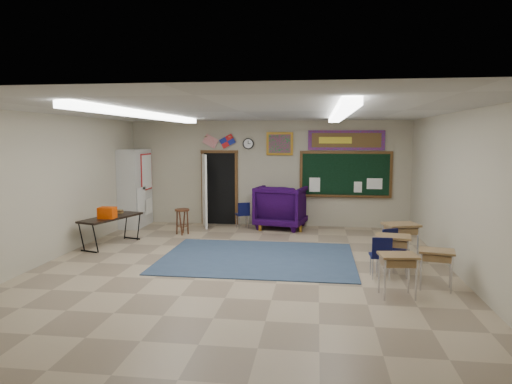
# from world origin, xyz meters

# --- Properties ---
(floor) EXTENTS (9.00, 9.00, 0.00)m
(floor) POSITION_xyz_m (0.00, 0.00, 0.00)
(floor) COLOR tan
(floor) RESTS_ON ground
(back_wall) EXTENTS (8.00, 0.04, 3.00)m
(back_wall) POSITION_xyz_m (0.00, 4.50, 1.50)
(back_wall) COLOR #A8A288
(back_wall) RESTS_ON floor
(front_wall) EXTENTS (8.00, 0.04, 3.00)m
(front_wall) POSITION_xyz_m (0.00, -4.50, 1.50)
(front_wall) COLOR #A8A288
(front_wall) RESTS_ON floor
(left_wall) EXTENTS (0.04, 9.00, 3.00)m
(left_wall) POSITION_xyz_m (-4.00, 0.00, 1.50)
(left_wall) COLOR #A8A288
(left_wall) RESTS_ON floor
(right_wall) EXTENTS (0.04, 9.00, 3.00)m
(right_wall) POSITION_xyz_m (4.00, 0.00, 1.50)
(right_wall) COLOR #A8A288
(right_wall) RESTS_ON floor
(ceiling) EXTENTS (8.00, 9.00, 0.04)m
(ceiling) POSITION_xyz_m (0.00, 0.00, 3.00)
(ceiling) COLOR beige
(ceiling) RESTS_ON back_wall
(area_rug) EXTENTS (4.00, 3.00, 0.02)m
(area_rug) POSITION_xyz_m (0.20, 0.80, 0.01)
(area_rug) COLOR #2F4159
(area_rug) RESTS_ON floor
(fluorescent_strips) EXTENTS (3.86, 6.00, 0.10)m
(fluorescent_strips) POSITION_xyz_m (0.00, 0.00, 2.94)
(fluorescent_strips) COLOR white
(fluorescent_strips) RESTS_ON ceiling
(doorway) EXTENTS (1.10, 0.89, 2.16)m
(doorway) POSITION_xyz_m (-1.50, 4.35, 1.06)
(doorway) COLOR black
(doorway) RESTS_ON back_wall
(chalkboard) EXTENTS (2.55, 0.14, 1.30)m
(chalkboard) POSITION_xyz_m (2.20, 4.46, 1.46)
(chalkboard) COLOR #553418
(chalkboard) RESTS_ON back_wall
(bulletin_board) EXTENTS (2.10, 0.05, 0.55)m
(bulletin_board) POSITION_xyz_m (2.20, 4.47, 2.45)
(bulletin_board) COLOR #B00F20
(bulletin_board) RESTS_ON back_wall
(framed_art_print) EXTENTS (0.75, 0.05, 0.65)m
(framed_art_print) POSITION_xyz_m (0.35, 4.47, 2.35)
(framed_art_print) COLOR #90631C
(framed_art_print) RESTS_ON back_wall
(wall_clock) EXTENTS (0.32, 0.05, 0.32)m
(wall_clock) POSITION_xyz_m (-0.55, 4.47, 2.35)
(wall_clock) COLOR black
(wall_clock) RESTS_ON back_wall
(wall_flags) EXTENTS (1.16, 0.06, 0.70)m
(wall_flags) POSITION_xyz_m (-1.40, 4.44, 2.48)
(wall_flags) COLOR red
(wall_flags) RESTS_ON back_wall
(storage_cabinet) EXTENTS (0.59, 1.25, 2.20)m
(storage_cabinet) POSITION_xyz_m (-3.71, 3.85, 1.10)
(storage_cabinet) COLOR #B9B9B3
(storage_cabinet) RESTS_ON floor
(wingback_armchair) EXTENTS (1.53, 1.56, 1.20)m
(wingback_armchair) POSITION_xyz_m (0.44, 4.15, 0.60)
(wingback_armchair) COLOR black
(wingback_armchair) RESTS_ON floor
(student_chair_reading) EXTENTS (0.49, 0.49, 0.74)m
(student_chair_reading) POSITION_xyz_m (-0.64, 3.94, 0.37)
(student_chair_reading) COLOR black
(student_chair_reading) RESTS_ON floor
(student_chair_desk_a) EXTENTS (0.39, 0.39, 0.77)m
(student_chair_desk_a) POSITION_xyz_m (2.56, -0.24, 0.39)
(student_chair_desk_a) COLOR black
(student_chair_desk_a) RESTS_ON floor
(student_chair_desk_b) EXTENTS (0.52, 0.52, 0.77)m
(student_chair_desk_b) POSITION_xyz_m (2.91, 0.30, 0.38)
(student_chair_desk_b) COLOR black
(student_chair_desk_b) RESTS_ON floor
(student_desk_front_left) EXTENTS (0.68, 0.55, 0.74)m
(student_desk_front_left) POSITION_xyz_m (2.81, -0.05, 0.42)
(student_desk_front_left) COLOR brown
(student_desk_front_left) RESTS_ON floor
(student_desk_front_right) EXTENTS (0.78, 0.68, 0.79)m
(student_desk_front_right) POSITION_xyz_m (3.11, 0.90, 0.44)
(student_desk_front_right) COLOR brown
(student_desk_front_right) RESTS_ON floor
(student_desk_back_left) EXTENTS (0.63, 0.50, 0.69)m
(student_desk_back_left) POSITION_xyz_m (2.70, -1.23, 0.39)
(student_desk_back_left) COLOR brown
(student_desk_back_left) RESTS_ON floor
(student_desk_back_right) EXTENTS (0.63, 0.53, 0.67)m
(student_desk_back_right) POSITION_xyz_m (3.40, -0.76, 0.37)
(student_desk_back_right) COLOR brown
(student_desk_back_right) RESTS_ON floor
(folding_table) EXTENTS (1.00, 1.74, 0.94)m
(folding_table) POSITION_xyz_m (-3.36, 1.50, 0.37)
(folding_table) COLOR black
(folding_table) RESTS_ON floor
(wooden_stool) EXTENTS (0.38, 0.38, 0.67)m
(wooden_stool) POSITION_xyz_m (-2.07, 2.91, 0.35)
(wooden_stool) COLOR #552E19
(wooden_stool) RESTS_ON floor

